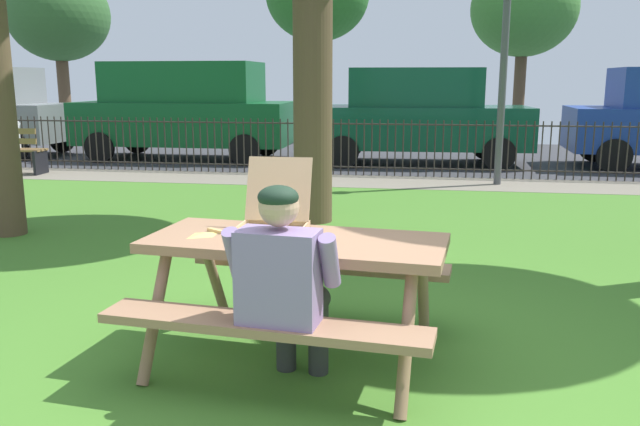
{
  "coord_description": "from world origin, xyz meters",
  "views": [
    {
      "loc": [
        0.51,
        -3.49,
        1.71
      ],
      "look_at": [
        -0.23,
        1.1,
        0.75
      ],
      "focal_mm": 36.29,
      "sensor_mm": 36.0,
      "label": 1
    }
  ],
  "objects_px": {
    "parked_car_center": "(418,115)",
    "parked_car_left": "(185,109)",
    "picnic_table_foreground": "(296,265)",
    "pizza_slice_on_table": "(206,233)",
    "adult_at_table": "(285,282)",
    "lamp_post_walkway": "(506,26)",
    "far_tree_left": "(58,16)",
    "far_tree_center": "(524,9)",
    "person_on_park_bench": "(3,138)",
    "pizza_box_open": "(273,219)",
    "park_bench_left": "(0,151)"
  },
  "relations": [
    {
      "from": "pizza_slice_on_table",
      "to": "adult_at_table",
      "type": "distance_m",
      "value": 0.8
    },
    {
      "from": "parked_car_center",
      "to": "far_tree_left",
      "type": "xyz_separation_m",
      "value": [
        -11.17,
        5.76,
        2.64
      ]
    },
    {
      "from": "parked_car_center",
      "to": "far_tree_center",
      "type": "xyz_separation_m",
      "value": [
        2.76,
        5.76,
        2.61
      ]
    },
    {
      "from": "pizza_slice_on_table",
      "to": "person_on_park_bench",
      "type": "bearing_deg",
      "value": 131.79
    },
    {
      "from": "person_on_park_bench",
      "to": "parked_car_left",
      "type": "xyz_separation_m",
      "value": [
        2.51,
        2.69,
        0.44
      ]
    },
    {
      "from": "picnic_table_foreground",
      "to": "adult_at_table",
      "type": "distance_m",
      "value": 0.51
    },
    {
      "from": "adult_at_table",
      "to": "park_bench_left",
      "type": "relative_size",
      "value": 0.74
    },
    {
      "from": "park_bench_left",
      "to": "person_on_park_bench",
      "type": "bearing_deg",
      "value": 16.45
    },
    {
      "from": "park_bench_left",
      "to": "parked_car_left",
      "type": "height_order",
      "value": "parked_car_left"
    },
    {
      "from": "pizza_box_open",
      "to": "park_bench_left",
      "type": "bearing_deg",
      "value": 134.39
    },
    {
      "from": "person_on_park_bench",
      "to": "lamp_post_walkway",
      "type": "distance_m",
      "value": 9.07
    },
    {
      "from": "pizza_slice_on_table",
      "to": "far_tree_left",
      "type": "bearing_deg",
      "value": 122.78
    },
    {
      "from": "adult_at_table",
      "to": "lamp_post_walkway",
      "type": "xyz_separation_m",
      "value": [
        1.93,
        7.75,
        1.89
      ]
    },
    {
      "from": "picnic_table_foreground",
      "to": "lamp_post_walkway",
      "type": "bearing_deg",
      "value": 74.75
    },
    {
      "from": "lamp_post_walkway",
      "to": "parked_car_center",
      "type": "height_order",
      "value": "lamp_post_walkway"
    },
    {
      "from": "pizza_slice_on_table",
      "to": "pizza_box_open",
      "type": "bearing_deg",
      "value": 16.94
    },
    {
      "from": "picnic_table_foreground",
      "to": "pizza_slice_on_table",
      "type": "distance_m",
      "value": 0.59
    },
    {
      "from": "pizza_box_open",
      "to": "person_on_park_bench",
      "type": "xyz_separation_m",
      "value": [
        -6.73,
        6.96,
        -0.2
      ]
    },
    {
      "from": "picnic_table_foreground",
      "to": "pizza_slice_on_table",
      "type": "bearing_deg",
      "value": 179.47
    },
    {
      "from": "adult_at_table",
      "to": "far_tree_left",
      "type": "relative_size",
      "value": 0.23
    },
    {
      "from": "parked_car_center",
      "to": "far_tree_center",
      "type": "relative_size",
      "value": 0.9
    },
    {
      "from": "parked_car_left",
      "to": "parked_car_center",
      "type": "bearing_deg",
      "value": -0.01
    },
    {
      "from": "lamp_post_walkway",
      "to": "picnic_table_foreground",
      "type": "bearing_deg",
      "value": -105.25
    },
    {
      "from": "picnic_table_foreground",
      "to": "far_tree_left",
      "type": "height_order",
      "value": "far_tree_left"
    },
    {
      "from": "pizza_box_open",
      "to": "parked_car_left",
      "type": "relative_size",
      "value": 0.11
    },
    {
      "from": "person_on_park_bench",
      "to": "parked_car_center",
      "type": "relative_size",
      "value": 0.27
    },
    {
      "from": "pizza_slice_on_table",
      "to": "far_tree_center",
      "type": "height_order",
      "value": "far_tree_center"
    },
    {
      "from": "person_on_park_bench",
      "to": "far_tree_left",
      "type": "distance_m",
      "value": 9.69
    },
    {
      "from": "pizza_box_open",
      "to": "lamp_post_walkway",
      "type": "height_order",
      "value": "lamp_post_walkway"
    },
    {
      "from": "far_tree_center",
      "to": "parked_car_left",
      "type": "bearing_deg",
      "value": -143.36
    },
    {
      "from": "picnic_table_foreground",
      "to": "adult_at_table",
      "type": "xyz_separation_m",
      "value": [
        0.04,
        -0.51,
        0.06
      ]
    },
    {
      "from": "parked_car_center",
      "to": "parked_car_left",
      "type": "bearing_deg",
      "value": 179.99
    },
    {
      "from": "picnic_table_foreground",
      "to": "pizza_slice_on_table",
      "type": "height_order",
      "value": "pizza_slice_on_table"
    },
    {
      "from": "parked_car_left",
      "to": "parked_car_center",
      "type": "relative_size",
      "value": 1.03
    },
    {
      "from": "adult_at_table",
      "to": "park_bench_left",
      "type": "height_order",
      "value": "adult_at_table"
    },
    {
      "from": "pizza_box_open",
      "to": "park_bench_left",
      "type": "height_order",
      "value": "pizza_box_open"
    },
    {
      "from": "park_bench_left",
      "to": "lamp_post_walkway",
      "type": "relative_size",
      "value": 0.39
    },
    {
      "from": "pizza_box_open",
      "to": "pizza_slice_on_table",
      "type": "bearing_deg",
      "value": -163.06
    },
    {
      "from": "pizza_box_open",
      "to": "parked_car_center",
      "type": "height_order",
      "value": "parked_car_center"
    },
    {
      "from": "pizza_box_open",
      "to": "pizza_slice_on_table",
      "type": "xyz_separation_m",
      "value": [
        -0.4,
        -0.12,
        -0.08
      ]
    },
    {
      "from": "park_bench_left",
      "to": "pizza_box_open",
      "type": "bearing_deg",
      "value": -45.61
    },
    {
      "from": "picnic_table_foreground",
      "to": "person_on_park_bench",
      "type": "relative_size",
      "value": 1.63
    },
    {
      "from": "person_on_park_bench",
      "to": "far_tree_center",
      "type": "bearing_deg",
      "value": 39.48
    },
    {
      "from": "pizza_slice_on_table",
      "to": "far_tree_left",
      "type": "height_order",
      "value": "far_tree_left"
    },
    {
      "from": "picnic_table_foreground",
      "to": "adult_at_table",
      "type": "bearing_deg",
      "value": -85.37
    },
    {
      "from": "adult_at_table",
      "to": "far_tree_center",
      "type": "distance_m",
      "value": 16.65
    },
    {
      "from": "far_tree_center",
      "to": "parked_car_center",
      "type": "bearing_deg",
      "value": -115.56
    },
    {
      "from": "pizza_slice_on_table",
      "to": "far_tree_center",
      "type": "bearing_deg",
      "value": 75.82
    },
    {
      "from": "parked_car_left",
      "to": "far_tree_center",
      "type": "height_order",
      "value": "far_tree_center"
    },
    {
      "from": "pizza_box_open",
      "to": "person_on_park_bench",
      "type": "bearing_deg",
      "value": 134.03
    }
  ]
}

